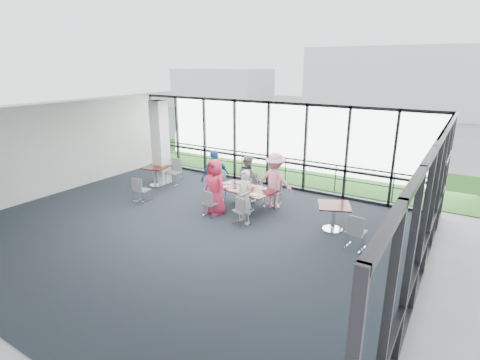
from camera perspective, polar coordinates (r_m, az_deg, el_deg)
The scene contains 43 objects.
floor at distance 10.76m, azimuth -8.62°, elevation -7.65°, with size 12.00×10.00×0.02m, color #222832.
ceiling at distance 9.86m, azimuth -9.46°, elevation 9.54°, with size 12.00×10.00×0.04m, color white.
wall_left at distance 14.75m, azimuth -27.00°, elevation 4.08°, with size 0.10×10.00×3.20m, color silver.
curtain_wall_back at distance 14.21m, azimuth 4.29°, elevation 5.49°, with size 12.00×0.10×3.20m, color white.
curtain_wall_right at distance 7.88m, azimuth 26.40°, elevation -6.10°, with size 0.10×10.00×3.20m, color white.
exit_door at distance 11.60m, azimuth 28.20°, elevation -2.09°, with size 0.12×1.60×2.10m, color black.
structural_column at distance 14.71m, azimuth -12.04°, elevation 5.55°, with size 0.50×0.50×3.20m, color white.
apron at distance 19.03m, azimuth 11.28°, elevation 3.21°, with size 80.00×70.00×0.02m, color slate.
grass_strip at distance 17.22m, azimuth 8.87°, elevation 1.97°, with size 80.00×5.00×0.01m, color #1F5518.
hangar_main at distance 39.43m, azimuth 29.29°, elevation 12.95°, with size 24.00×10.00×6.00m, color silver.
hangar_aux at distance 43.05m, azimuth -2.69°, elevation 13.89°, with size 10.00×6.00×4.00m, color silver.
guard_rail at distance 14.99m, azimuth 5.28°, elevation 1.75°, with size 0.06×0.06×12.00m, color #2D2D33.
main_table at distance 11.80m, azimuth 0.77°, elevation -1.85°, with size 2.01×1.30×0.75m.
side_table_left at distance 14.64m, azimuth -12.66°, elevation 1.56°, with size 1.00×1.00×0.75m.
side_table_right at distance 10.75m, azimuth 14.13°, elevation -4.28°, with size 1.13×1.13×0.75m.
diner_near_left at distance 11.51m, azimuth -3.82°, elevation -1.05°, with size 0.86×0.56×1.75m, color #D3284A.
diner_near_right at distance 10.85m, azimuth 0.74°, elevation -2.61°, with size 0.58×0.43×1.60m, color silver.
diner_far_left at distance 12.61m, azimuth 1.18°, elevation 0.27°, with size 0.78×0.48×1.61m, color gray.
diner_far_right at distance 12.03m, azimuth 5.33°, elevation -0.13°, with size 1.17×0.60×1.81m, color pink.
diner_end at distance 12.48m, azimuth -3.80°, elevation 0.51°, with size 1.05×0.57×1.79m, color #1E56A9.
chair_main_nl at distance 11.51m, azimuth -4.46°, elevation -3.56°, with size 0.40×0.40×0.81m, color slate, non-canonical shape.
chair_main_nr at distance 10.82m, azimuth 0.29°, elevation -4.72°, with size 0.43×0.43×0.87m, color slate, non-canonical shape.
chair_main_fl at distance 12.84m, azimuth 1.75°, elevation -1.07°, with size 0.44×0.44×0.90m, color slate, non-canonical shape.
chair_main_fr at distance 12.27m, azimuth 4.98°, elevation -1.97°, with size 0.45×0.45×0.91m, color slate, non-canonical shape.
chair_main_end at distance 12.77m, azimuth -3.84°, elevation -1.13°, with size 0.46×0.46×0.93m, color slate, non-canonical shape.
chair_spare_la at distance 13.07m, azimuth -14.69°, elevation -1.47°, with size 0.41×0.41×0.83m, color slate, non-canonical shape.
chair_spare_lb at distance 14.68m, azimuth -10.12°, elevation 1.15°, with size 0.47×0.47×0.97m, color slate, non-canonical shape.
chair_spare_r at distance 9.91m, azimuth 17.25°, elevation -7.53°, with size 0.45×0.45×0.92m, color slate, non-canonical shape.
plate_nl at distance 11.90m, azimuth -2.20°, elevation -1.01°, with size 0.24×0.24×0.01m, color white.
plate_nr at distance 11.18m, azimuth 2.00°, elevation -2.23°, with size 0.24×0.24×0.01m, color white.
plate_fl at distance 12.31m, azimuth -0.11°, elevation -0.37°, with size 0.27×0.27×0.01m, color white.
plate_fr at distance 11.74m, azimuth 3.50°, elevation -1.29°, with size 0.25×0.25×0.01m, color white.
plate_end at distance 12.27m, azimuth -2.09°, elevation -0.45°, with size 0.28×0.28×0.01m, color white.
tumbler_a at distance 11.72m, azimuth -0.76°, elevation -0.94°, with size 0.08×0.08×0.15m, color white.
tumbler_b at distance 11.43m, azimuth 1.32°, elevation -1.47°, with size 0.07×0.07×0.13m, color white.
tumbler_c at distance 11.88m, azimuth 1.40°, elevation -0.69°, with size 0.08×0.08×0.15m, color white.
tumbler_d at distance 11.99m, azimuth -2.04°, elevation -0.55°, with size 0.07×0.07×0.14m, color white.
menu_a at distance 11.56m, azimuth -0.83°, elevation -1.59°, with size 0.30×0.21×0.00m, color beige.
menu_b at distance 11.11m, azimuth 3.10°, elevation -2.40°, with size 0.32×0.23×0.00m, color beige.
menu_c at distance 11.97m, azimuth 2.68°, elevation -0.94°, with size 0.32×0.22×0.00m, color beige.
condiment_caddy at distance 11.82m, azimuth 1.17°, elevation -1.07°, with size 0.10×0.07×0.04m, color black.
ketchup_bottle at distance 11.73m, azimuth 0.76°, elevation -0.84°, with size 0.06×0.06×0.18m, color #B4001D.
green_bottle at distance 11.70m, azimuth 1.33°, elevation -0.85°, with size 0.05×0.05×0.20m, color #1D7621.
Camera 1 is at (6.48, -7.32, 4.48)m, focal length 28.00 mm.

